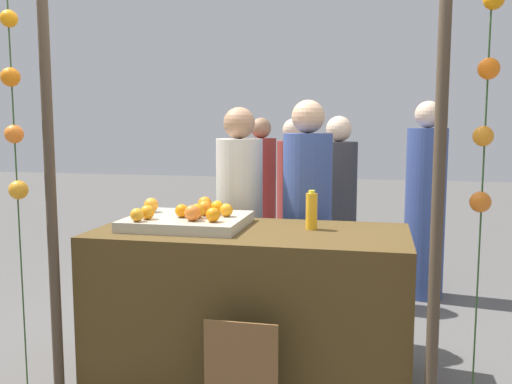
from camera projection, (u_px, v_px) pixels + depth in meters
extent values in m
plane|color=#565451|center=(251.00, 377.00, 3.31)|extent=(24.00, 24.00, 0.00)
cube|color=#4C3819|center=(251.00, 304.00, 3.26)|extent=(1.78, 0.82, 0.88)
cube|color=#B2AD99|center=(188.00, 221.00, 3.31)|extent=(0.68, 0.58, 0.06)
sphere|color=orange|center=(192.00, 213.00, 3.15)|extent=(0.09, 0.09, 0.09)
sphere|color=orange|center=(205.00, 204.00, 3.52)|extent=(0.09, 0.09, 0.09)
sphere|color=orange|center=(151.00, 205.00, 3.46)|extent=(0.09, 0.09, 0.09)
sphere|color=orange|center=(217.00, 208.00, 3.37)|extent=(0.08, 0.08, 0.08)
sphere|color=orange|center=(197.00, 211.00, 3.24)|extent=(0.08, 0.08, 0.08)
sphere|color=orange|center=(147.00, 212.00, 3.20)|extent=(0.08, 0.08, 0.08)
sphere|color=orange|center=(182.00, 211.00, 3.27)|extent=(0.08, 0.08, 0.08)
sphere|color=orange|center=(226.00, 210.00, 3.29)|extent=(0.08, 0.08, 0.08)
sphere|color=orange|center=(137.00, 215.00, 3.13)|extent=(0.08, 0.08, 0.08)
sphere|color=orange|center=(205.00, 208.00, 3.33)|extent=(0.09, 0.09, 0.09)
sphere|color=orange|center=(213.00, 215.00, 3.12)|extent=(0.08, 0.08, 0.08)
cylinder|color=gold|center=(312.00, 211.00, 3.21)|extent=(0.07, 0.07, 0.21)
cylinder|color=yellow|center=(312.00, 192.00, 3.20)|extent=(0.04, 0.04, 0.02)
cube|color=brown|center=(241.00, 379.00, 2.69)|extent=(0.36, 0.01, 0.56)
cube|color=black|center=(241.00, 377.00, 2.71)|extent=(0.34, 0.02, 0.54)
cylinder|color=beige|center=(240.00, 238.00, 3.91)|extent=(0.32, 0.32, 1.38)
sphere|color=#A87A59|center=(239.00, 123.00, 3.82)|extent=(0.21, 0.21, 0.21)
cylinder|color=#384C8C|center=(307.00, 238.00, 3.82)|extent=(0.33, 0.33, 1.42)
sphere|color=tan|center=(308.00, 117.00, 3.72)|extent=(0.22, 0.22, 0.22)
cylinder|color=#333338|center=(337.00, 223.00, 4.63)|extent=(0.31, 0.31, 1.33)
sphere|color=beige|center=(339.00, 129.00, 4.54)|extent=(0.21, 0.21, 0.21)
cylinder|color=maroon|center=(261.00, 204.00, 5.76)|extent=(0.31, 0.31, 1.33)
sphere|color=#A87A59|center=(261.00, 128.00, 5.66)|extent=(0.21, 0.21, 0.21)
cylinder|color=#384C8C|center=(425.00, 214.00, 4.76)|extent=(0.33, 0.33, 1.44)
sphere|color=beige|center=(429.00, 114.00, 4.66)|extent=(0.22, 0.22, 0.22)
cylinder|color=maroon|center=(293.00, 212.00, 5.24)|extent=(0.31, 0.31, 1.32)
sphere|color=beige|center=(294.00, 130.00, 5.15)|extent=(0.21, 0.21, 0.21)
cylinder|color=#473828|center=(51.00, 196.00, 2.94)|extent=(0.06, 0.06, 2.20)
cylinder|color=#473828|center=(438.00, 208.00, 2.54)|extent=(0.06, 0.06, 2.20)
cylinder|color=#2D4C23|center=(18.00, 206.00, 2.95)|extent=(0.01, 0.01, 2.11)
sphere|color=orange|center=(9.00, 19.00, 2.83)|extent=(0.09, 0.09, 0.09)
sphere|color=orange|center=(10.00, 77.00, 2.87)|extent=(0.10, 0.10, 0.10)
sphere|color=orange|center=(14.00, 134.00, 2.91)|extent=(0.10, 0.10, 0.10)
sphere|color=orange|center=(18.00, 190.00, 2.93)|extent=(0.10, 0.10, 0.10)
cylinder|color=#2D4C23|center=(481.00, 220.00, 2.50)|extent=(0.01, 0.01, 2.11)
sphere|color=orange|center=(489.00, 69.00, 2.42)|extent=(0.09, 0.09, 0.09)
sphere|color=orange|center=(483.00, 136.00, 2.46)|extent=(0.09, 0.09, 0.09)
sphere|color=orange|center=(480.00, 202.00, 2.49)|extent=(0.09, 0.09, 0.09)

